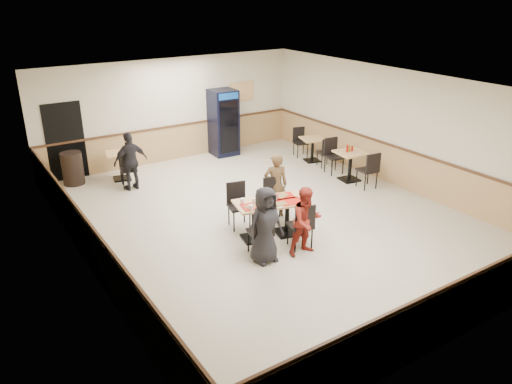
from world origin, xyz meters
TOP-DOWN VIEW (x-y plane):
  - ground at (0.00, 0.00)m, footprint 10.00×10.00m
  - room_shell at (1.78, 2.55)m, footprint 10.00×10.00m
  - main_table at (-0.44, -0.76)m, footprint 1.61×1.05m
  - main_chairs at (-0.49, -0.75)m, footprint 1.67×1.99m
  - diner_woman_left at (-1.10, -1.54)m, footprint 0.75×0.49m
  - diner_woman_right at (-0.27, -1.73)m, footprint 0.69×0.55m
  - diner_man_opposite at (0.23, 0.01)m, footprint 0.65×0.55m
  - lone_diner at (-1.93, 3.34)m, footprint 0.90×0.40m
  - tabletop_clutter at (-0.49, -0.81)m, footprint 1.32×0.74m
  - side_table_near at (3.20, 0.77)m, footprint 0.84×0.84m
  - side_table_near_chair_south at (3.20, 0.13)m, footprint 0.53×0.53m
  - side_table_near_chair_north at (3.20, 1.40)m, footprint 0.53×0.53m
  - side_table_far at (3.36, 2.56)m, footprint 0.81×0.81m
  - side_table_far_chair_south at (3.36, 1.99)m, footprint 0.51×0.51m
  - side_table_far_chair_north at (3.36, 3.12)m, footprint 0.51×0.51m
  - condiment_caddy at (3.17, 0.82)m, footprint 0.23×0.06m
  - back_table at (-1.93, 4.20)m, footprint 0.84×0.84m
  - back_table_chair_lone at (-1.93, 3.59)m, footprint 0.53×0.53m
  - pepsi_cooler at (1.49, 4.59)m, footprint 0.79×0.80m
  - trash_bin at (-3.11, 4.55)m, footprint 0.55×0.55m

SIDE VIEW (x-z plane):
  - ground at x=0.00m, z-range 0.00..0.00m
  - trash_bin at x=-3.11m, z-range 0.00..0.87m
  - side_table_far_chair_south at x=3.36m, z-range 0.00..0.90m
  - side_table_far_chair_north at x=3.36m, z-range 0.00..0.90m
  - side_table_far at x=3.36m, z-range 0.12..0.83m
  - back_table_chair_lone at x=-1.93m, z-range 0.00..0.96m
  - back_table at x=-1.93m, z-range 0.13..0.88m
  - main_chairs at x=-0.49m, z-range 0.00..1.01m
  - side_table_near_chair_south at x=3.20m, z-range 0.00..1.01m
  - side_table_near_chair_north at x=3.20m, z-range 0.00..1.01m
  - main_table at x=-0.44m, z-range 0.13..0.93m
  - side_table_near at x=3.20m, z-range 0.13..0.93m
  - room_shell at x=1.78m, z-range -4.42..5.58m
  - diner_woman_right at x=-0.27m, z-range 0.00..1.38m
  - diner_man_opposite at x=0.23m, z-range 0.00..1.50m
  - diner_woman_left at x=-1.10m, z-range 0.00..1.50m
  - lone_diner at x=-1.93m, z-range 0.00..1.51m
  - tabletop_clutter at x=-0.49m, z-range 0.76..0.88m
  - condiment_caddy at x=3.17m, z-range 0.79..0.99m
  - pepsi_cooler at x=1.49m, z-range 0.00..2.01m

